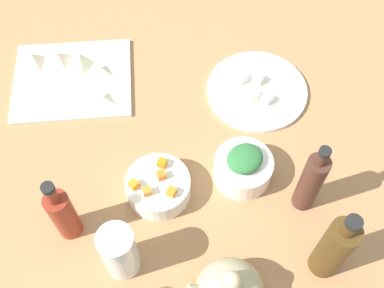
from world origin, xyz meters
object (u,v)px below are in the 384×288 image
(bottle_2, at_px, (311,182))
(drinking_glass_1, at_px, (120,252))
(bowl_carrots, at_px, (158,187))
(bottle_0, at_px, (63,214))
(cutting_board, at_px, (73,80))
(plate_tofu, at_px, (257,90))
(bottle_1, at_px, (334,248))
(bowl_greens, at_px, (243,169))

(bottle_2, xyz_separation_m, drinking_glass_1, (0.39, 0.12, -0.02))
(bowl_carrots, distance_m, bottle_0, 0.21)
(cutting_board, bearing_deg, bottle_0, 93.47)
(bowl_carrots, xyz_separation_m, drinking_glass_1, (0.08, 0.16, 0.05))
(plate_tofu, distance_m, bottle_1, 0.47)
(bottle_0, relative_size, drinking_glass_1, 1.37)
(cutting_board, xyz_separation_m, drinking_glass_1, (-0.14, 0.49, 0.07))
(bowl_greens, bearing_deg, bowl_carrots, 9.27)
(bowl_carrots, bearing_deg, plate_tofu, -133.80)
(cutting_board, relative_size, bowl_greens, 2.30)
(plate_tofu, bearing_deg, bottle_2, 100.74)
(cutting_board, bearing_deg, plate_tofu, 172.12)
(bottle_0, bearing_deg, bottle_1, 167.96)
(cutting_board, bearing_deg, bottle_1, 136.45)
(bowl_carrots, bearing_deg, bottle_1, 150.75)
(bowl_carrots, relative_size, bottle_1, 0.61)
(cutting_board, bearing_deg, bottle_2, 144.72)
(bottle_1, bearing_deg, bowl_greens, -56.94)
(plate_tofu, bearing_deg, bottle_0, 37.44)
(plate_tofu, xyz_separation_m, bottle_1, (-0.07, 0.45, 0.09))
(plate_tofu, distance_m, bowl_carrots, 0.37)
(plate_tofu, relative_size, bottle_1, 1.10)
(cutting_board, relative_size, bowl_carrots, 2.12)
(plate_tofu, xyz_separation_m, drinking_glass_1, (0.33, 0.43, 0.07))
(cutting_board, distance_m, bowl_greens, 0.51)
(plate_tofu, relative_size, bottle_2, 1.16)
(bowl_greens, xyz_separation_m, bowl_carrots, (0.19, 0.03, -0.00))
(bottle_0, bearing_deg, bowl_greens, -164.52)
(cutting_board, height_order, bowl_carrots, bowl_carrots)
(cutting_board, distance_m, bowl_carrots, 0.40)
(bottle_0, distance_m, drinking_glass_1, 0.14)
(bowl_greens, relative_size, bottle_0, 0.65)
(cutting_board, xyz_separation_m, bowl_carrots, (-0.21, 0.33, 0.02))
(cutting_board, relative_size, plate_tofu, 1.18)
(bowl_carrots, height_order, bottle_0, bottle_0)
(cutting_board, distance_m, bottle_0, 0.42)
(bottle_0, distance_m, bottle_2, 0.51)
(bowl_greens, distance_m, bottle_1, 0.27)
(bottle_2, bearing_deg, bottle_0, 3.65)
(cutting_board, distance_m, plate_tofu, 0.48)
(cutting_board, bearing_deg, drinking_glass_1, 105.74)
(bowl_greens, relative_size, bottle_2, 0.59)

